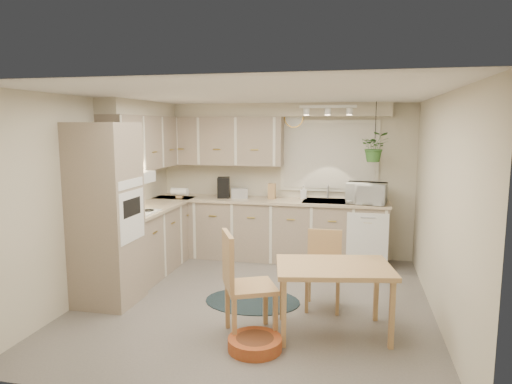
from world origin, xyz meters
The scene contains 35 objects.
floor centered at (0.00, 0.00, 0.00)m, with size 4.20×4.20×0.00m, color #6A645D.
ceiling centered at (0.00, 0.00, 2.40)m, with size 4.20×4.20×0.00m, color silver.
wall_back centered at (0.00, 2.10, 1.20)m, with size 4.00×0.04×2.40m, color beige.
wall_front centered at (0.00, -2.10, 1.20)m, with size 4.00×0.04×2.40m, color beige.
wall_left centered at (-2.00, 0.00, 1.20)m, with size 0.04×4.20×2.40m, color beige.
wall_right centered at (2.00, 0.00, 1.20)m, with size 0.04×4.20×2.40m, color beige.
base_cab_left centered at (-1.70, 0.88, 0.45)m, with size 0.60×1.85×0.90m, color gray.
base_cab_back centered at (-0.20, 1.80, 0.45)m, with size 3.60×0.60×0.90m, color gray.
counter_left centered at (-1.69, 0.88, 0.92)m, with size 0.64×1.89×0.04m, color #C3AD8E.
counter_back centered at (-0.20, 1.79, 0.92)m, with size 3.64×0.64×0.04m, color #C3AD8E.
oven_stack centered at (-1.68, -0.38, 1.05)m, with size 0.65×0.65×2.10m, color gray.
wall_oven_face centered at (-1.35, -0.38, 1.05)m, with size 0.02×0.56×0.58m, color silver.
upper_cab_left centered at (-1.82, 1.00, 1.83)m, with size 0.35×2.00×0.75m, color gray.
upper_cab_back centered at (-1.00, 1.93, 1.83)m, with size 2.00×0.35×0.75m, color gray.
soffit_left centered at (-1.85, 1.00, 2.30)m, with size 0.30×2.00×0.20m, color beige.
soffit_back centered at (-0.20, 1.95, 2.30)m, with size 3.60×0.30×0.20m, color beige.
cooktop centered at (-1.68, 0.30, 0.94)m, with size 0.52×0.58×0.02m, color silver.
range_hood centered at (-1.70, 0.30, 1.40)m, with size 0.40×0.60×0.14m, color silver.
window_blinds centered at (0.70, 2.07, 1.60)m, with size 1.40×0.02×1.00m, color beige.
window_frame centered at (0.70, 2.08, 1.60)m, with size 1.50×0.02×1.10m, color beige.
sink centered at (0.70, 1.80, 0.90)m, with size 0.70×0.48×0.10m, color #B2B4BA.
dishwasher_front centered at (1.30, 1.49, 0.42)m, with size 0.58×0.01×0.83m, color silver.
track_light_bar centered at (0.70, 1.55, 2.33)m, with size 0.80×0.04×0.04m, color silver.
wall_clock centered at (0.15, 2.07, 2.18)m, with size 0.30×0.30×0.03m, color gold.
dining_table centered at (0.93, -0.63, 0.35)m, with size 1.12×0.75×0.70m, color tan.
chair_left centered at (0.14, -0.83, 0.52)m, with size 0.49×0.49×1.05m, color tan.
chair_back centered at (0.79, -0.01, 0.44)m, with size 0.41×0.41×0.88m, color tan.
braided_rug centered at (-0.04, 0.00, 0.01)m, with size 1.13×0.85×0.01m, color black.
pet_bed centered at (0.25, -1.13, 0.06)m, with size 0.51×0.51×0.12m, color #A43720.
microwave centered at (1.27, 1.70, 1.13)m, with size 0.56×0.31×0.38m, color silver.
soap_bottle centered at (0.33, 1.95, 0.99)m, with size 0.09×0.21×0.10m, color silver.
hanging_plant centered at (1.36, 1.70, 1.72)m, with size 0.38×0.43×0.33m, color #346528.
coffee_maker centered at (-0.91, 1.80, 1.10)m, with size 0.18×0.22×0.32m, color black.
toaster centered at (-0.66, 1.82, 1.02)m, with size 0.26×0.15×0.16m, color #B2B4BA.
knife_block centered at (-0.15, 1.85, 1.06)m, with size 0.11×0.11×0.24m, color tan.
Camera 1 is at (1.12, -5.02, 2.06)m, focal length 32.00 mm.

